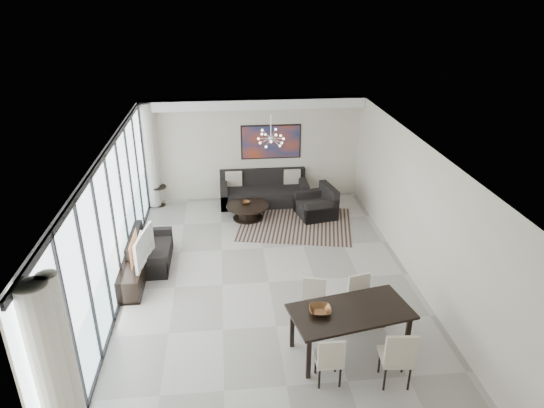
{
  "coord_description": "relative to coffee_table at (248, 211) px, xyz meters",
  "views": [
    {
      "loc": [
        -0.8,
        -8.46,
        5.6
      ],
      "look_at": [
        0.19,
        1.16,
        1.25
      ],
      "focal_mm": 32.0,
      "sensor_mm": 36.0,
      "label": 1
    }
  ],
  "objects": [
    {
      "name": "window_wall",
      "position": [
        -2.6,
        -3.07,
        1.25
      ],
      "size": [
        0.37,
        8.95,
        2.9
      ],
      "color": "white",
      "rests_on": "floor"
    },
    {
      "name": "bowl_coffee",
      "position": [
        -0.04,
        0.08,
        0.21
      ],
      "size": [
        0.27,
        0.27,
        0.07
      ],
      "primitive_type": "imported",
      "rotation": [
        0.0,
        0.0,
        -0.19
      ],
      "color": "brown",
      "rests_on": "coffee_table"
    },
    {
      "name": "loveseat",
      "position": [
        -2.29,
        -2.04,
        0.03
      ],
      "size": [
        0.82,
        1.46,
        0.73
      ],
      "color": "black",
      "rests_on": "floor"
    },
    {
      "name": "dining_chair_se",
      "position": [
        1.9,
        -6.11,
        0.37
      ],
      "size": [
        0.51,
        0.51,
        1.03
      ],
      "color": "beige",
      "rests_on": "floor"
    },
    {
      "name": "dining_chair_nw",
      "position": [
        0.93,
        -4.48,
        0.29
      ],
      "size": [
        0.5,
        0.5,
        0.89
      ],
      "color": "beige",
      "rests_on": "floor"
    },
    {
      "name": "soffit",
      "position": [
        0.26,
        1.23,
        2.55
      ],
      "size": [
        5.98,
        0.4,
        0.26
      ],
      "primitive_type": "cube",
      "color": "white",
      "rests_on": "room_shell"
    },
    {
      "name": "sofa_main",
      "position": [
        0.51,
        1.01,
        0.08
      ],
      "size": [
        2.43,
        0.99,
        0.88
      ],
      "color": "black",
      "rests_on": "floor"
    },
    {
      "name": "rug",
      "position": [
        1.2,
        -0.47,
        -0.21
      ],
      "size": [
        3.21,
        2.71,
        0.01
      ],
      "primitive_type": "cube",
      "rotation": [
        0.0,
        0.0,
        -0.21
      ],
      "color": "black",
      "rests_on": "floor"
    },
    {
      "name": "dining_chair_sw",
      "position": [
        0.9,
        -5.97,
        0.29
      ],
      "size": [
        0.41,
        0.41,
        0.89
      ],
      "color": "beige",
      "rests_on": "floor"
    },
    {
      "name": "painting",
      "position": [
        0.76,
        1.4,
        1.43
      ],
      "size": [
        1.68,
        0.04,
        0.98
      ],
      "primitive_type": "cube",
      "color": "#A83917",
      "rests_on": "room_shell"
    },
    {
      "name": "coffee_table",
      "position": [
        0.0,
        0.0,
        0.0
      ],
      "size": [
        1.11,
        1.11,
        0.39
      ],
      "color": "black",
      "rests_on": "floor"
    },
    {
      "name": "television",
      "position": [
        -2.34,
        -2.77,
        0.59
      ],
      "size": [
        0.32,
        1.12,
        0.64
      ],
      "primitive_type": "imported",
      "rotation": [
        0.0,
        0.0,
        1.41
      ],
      "color": "gray",
      "rests_on": "tv_console"
    },
    {
      "name": "dining_chair_ne",
      "position": [
        1.78,
        -4.49,
        0.31
      ],
      "size": [
        0.51,
        0.51,
        0.92
      ],
      "color": "beige",
      "rests_on": "floor"
    },
    {
      "name": "room_shell",
      "position": [
        0.72,
        -3.07,
        1.23
      ],
      "size": [
        6.0,
        9.0,
        2.9
      ],
      "color": "#A8A39B",
      "rests_on": "ground"
    },
    {
      "name": "armchair",
      "position": [
        1.85,
        -0.01,
        0.06
      ],
      "size": [
        1.09,
        1.13,
        0.81
      ],
      "color": "black",
      "rests_on": "floor"
    },
    {
      "name": "side_table",
      "position": [
        -2.39,
        1.08,
        0.17
      ],
      "size": [
        0.42,
        0.42,
        0.58
      ],
      "color": "black",
      "rests_on": "floor"
    },
    {
      "name": "dining_table",
      "position": [
        1.39,
        -5.25,
        0.51
      ],
      "size": [
        2.11,
        1.34,
        0.81
      ],
      "color": "black",
      "rests_on": "floor"
    },
    {
      "name": "chandelier",
      "position": [
        0.56,
        -0.57,
        2.13
      ],
      "size": [
        0.66,
        0.66,
        0.71
      ],
      "color": "silver",
      "rests_on": "room_shell"
    },
    {
      "name": "bowl_dining",
      "position": [
        0.88,
        -5.26,
        0.64
      ],
      "size": [
        0.39,
        0.39,
        0.09
      ],
      "primitive_type": "imported",
      "rotation": [
        0.0,
        0.0,
        -0.09
      ],
      "color": "brown",
      "rests_on": "dining_table"
    },
    {
      "name": "tv_console",
      "position": [
        -2.5,
        -2.82,
        0.03
      ],
      "size": [
        0.44,
        1.58,
        0.49
      ],
      "primitive_type": "cube",
      "color": "black",
      "rests_on": "floor"
    }
  ]
}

